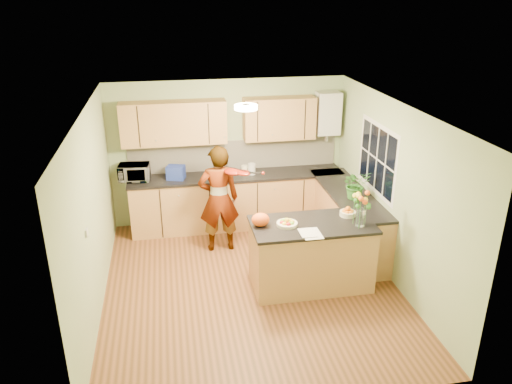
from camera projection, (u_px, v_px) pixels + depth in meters
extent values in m
plane|color=#543418|center=(251.00, 285.00, 7.01)|extent=(4.50, 4.50, 0.00)
cube|color=silver|center=(250.00, 109.00, 6.07)|extent=(4.00, 4.50, 0.02)
cube|color=#8FA979|center=(228.00, 152.00, 8.59)|extent=(4.00, 0.02, 2.50)
cube|color=#8FA979|center=(292.00, 301.00, 4.49)|extent=(4.00, 0.02, 2.50)
cube|color=#8FA979|center=(92.00, 215.00, 6.21)|extent=(0.02, 4.50, 2.50)
cube|color=#8FA979|center=(393.00, 193.00, 6.87)|extent=(0.02, 4.50, 2.50)
cube|color=#A16B40|center=(237.00, 201.00, 8.64)|extent=(3.60, 0.60, 0.90)
cube|color=black|center=(237.00, 176.00, 8.45)|extent=(3.64, 0.62, 0.04)
cube|color=#A16B40|center=(347.00, 221.00, 7.90)|extent=(0.60, 2.20, 0.90)
cube|color=black|center=(349.00, 194.00, 7.72)|extent=(0.62, 2.24, 0.04)
cube|color=silver|center=(234.00, 155.00, 8.61)|extent=(3.60, 0.02, 0.52)
cube|color=#A16B40|center=(174.00, 123.00, 8.06)|extent=(1.70, 0.34, 0.70)
cube|color=#A16B40|center=(279.00, 118.00, 8.35)|extent=(1.20, 0.34, 0.70)
cube|color=silver|center=(328.00, 113.00, 8.48)|extent=(0.40, 0.30, 0.72)
cylinder|color=#B3B3B7|center=(327.00, 136.00, 8.63)|extent=(0.06, 0.06, 0.20)
cube|color=silver|center=(377.00, 159.00, 7.31)|extent=(0.01, 1.30, 1.05)
cube|color=black|center=(377.00, 159.00, 7.31)|extent=(0.01, 1.18, 0.92)
cube|color=silver|center=(87.00, 232.00, 5.65)|extent=(0.02, 0.09, 0.09)
cylinder|color=#FFEABF|center=(246.00, 107.00, 6.36)|extent=(0.30, 0.30, 0.06)
cylinder|color=silver|center=(246.00, 105.00, 6.35)|extent=(0.10, 0.10, 0.02)
cube|color=#A16B40|center=(311.00, 256.00, 6.87)|extent=(1.61, 0.80, 0.90)
cube|color=black|center=(312.00, 225.00, 6.69)|extent=(1.65, 0.84, 0.04)
cylinder|color=beige|center=(287.00, 224.00, 6.62)|extent=(0.28, 0.28, 0.04)
cylinder|color=beige|center=(348.00, 213.00, 6.90)|extent=(0.22, 0.22, 0.06)
cylinder|color=silver|center=(360.00, 217.00, 6.57)|extent=(0.12, 0.12, 0.24)
ellipsoid|color=#E84F13|center=(261.00, 220.00, 6.58)|extent=(0.30, 0.27, 0.18)
cube|color=silver|center=(311.00, 233.00, 6.39)|extent=(0.24, 0.33, 0.01)
imported|color=#D89984|center=(219.00, 199.00, 7.69)|extent=(0.63, 0.42, 1.71)
imported|color=silver|center=(134.00, 172.00, 8.15)|extent=(0.52, 0.38, 0.27)
cube|color=#213497|center=(176.00, 173.00, 8.22)|extent=(0.33, 0.28, 0.23)
cylinder|color=#B3B3B7|center=(222.00, 168.00, 8.39)|extent=(0.18, 0.18, 0.25)
sphere|color=black|center=(222.00, 159.00, 8.32)|extent=(0.09, 0.09, 0.09)
cylinder|color=beige|center=(244.00, 170.00, 8.44)|extent=(0.12, 0.12, 0.16)
cylinder|color=silver|center=(252.00, 169.00, 8.44)|extent=(0.14, 0.14, 0.19)
imported|color=#2F6E24|center=(356.00, 184.00, 7.41)|extent=(0.41, 0.36, 0.45)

